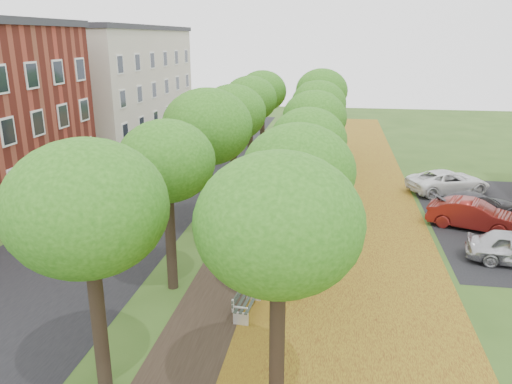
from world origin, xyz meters
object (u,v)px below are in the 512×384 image
at_px(car_red, 474,215).
at_px(car_grey, 476,206).
at_px(bench, 246,300).
at_px(car_white, 448,182).

height_order(car_red, car_grey, car_red).
xyz_separation_m(bench, car_white, (10.05, 16.13, 0.24)).
xyz_separation_m(bench, car_grey, (10.61, 11.56, 0.22)).
distance_m(bench, car_red, 14.08).
relative_size(car_grey, car_white, 0.93).
relative_size(car_red, car_grey, 0.93).
relative_size(car_red, car_white, 0.87).
distance_m(car_red, car_grey, 1.79).
xyz_separation_m(bench, car_red, (10.05, 9.86, 0.27)).
bearing_deg(car_white, car_grey, 164.50).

